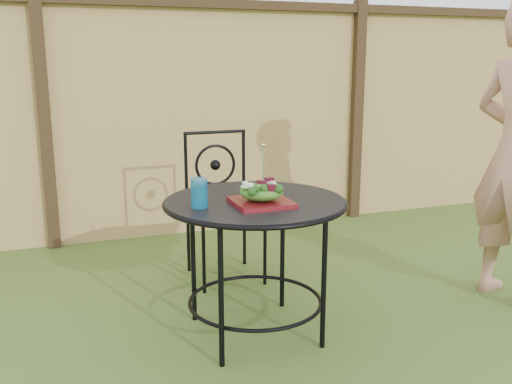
% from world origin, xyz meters
% --- Properties ---
extents(ground, '(60.00, 60.00, 0.00)m').
position_xyz_m(ground, '(0.00, 0.00, 0.00)').
color(ground, '#324D18').
rests_on(ground, ground).
extents(fence, '(8.00, 0.12, 1.90)m').
position_xyz_m(fence, '(-0.00, 2.19, 0.95)').
color(fence, '#E3BC70').
rests_on(fence, ground).
extents(patio_table, '(0.92, 0.92, 0.72)m').
position_xyz_m(patio_table, '(-0.34, 0.29, 0.59)').
color(patio_table, black).
rests_on(patio_table, ground).
extents(patio_chair, '(0.46, 0.46, 0.95)m').
position_xyz_m(patio_chair, '(-0.25, 1.15, 0.50)').
color(patio_chair, black).
rests_on(patio_chair, ground).
extents(salad_plate, '(0.27, 0.27, 0.02)m').
position_xyz_m(salad_plate, '(-0.35, 0.17, 0.74)').
color(salad_plate, '#43090D').
rests_on(salad_plate, patio_table).
extents(salad, '(0.21, 0.21, 0.08)m').
position_xyz_m(salad, '(-0.35, 0.17, 0.79)').
color(salad, '#235614').
rests_on(salad, salad_plate).
extents(fork, '(0.01, 0.01, 0.18)m').
position_xyz_m(fork, '(-0.34, 0.17, 0.92)').
color(fork, silver).
rests_on(fork, salad).
extents(drinking_glass, '(0.08, 0.08, 0.14)m').
position_xyz_m(drinking_glass, '(-0.64, 0.23, 0.79)').
color(drinking_glass, '#0B5C86').
rests_on(drinking_glass, patio_table).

